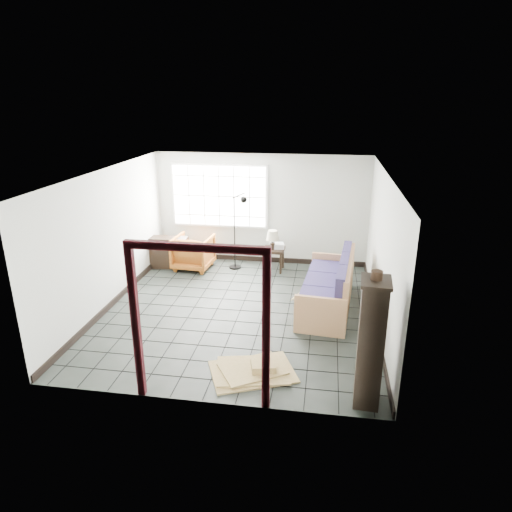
% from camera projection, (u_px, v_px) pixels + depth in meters
% --- Properties ---
extents(ground, '(5.50, 5.50, 0.00)m').
position_uv_depth(ground, '(240.00, 310.00, 8.63)').
color(ground, black).
rests_on(ground, ground).
extents(room_shell, '(5.02, 5.52, 2.61)m').
position_uv_depth(room_shell, '(240.00, 225.00, 8.09)').
color(room_shell, beige).
rests_on(room_shell, ground).
extents(window_panel, '(2.32, 0.08, 1.52)m').
position_uv_depth(window_panel, '(219.00, 196.00, 10.75)').
color(window_panel, silver).
rests_on(window_panel, ground).
extents(doorway_trim, '(1.80, 0.08, 2.20)m').
position_uv_depth(doorway_trim, '(199.00, 306.00, 5.65)').
color(doorway_trim, '#380C13').
rests_on(doorway_trim, ground).
extents(futon_sofa, '(1.09, 2.39, 1.03)m').
position_uv_depth(futon_sofa, '(331.00, 289.00, 8.64)').
color(futon_sofa, '#B47A51').
rests_on(futon_sofa, ground).
extents(armchair, '(0.90, 0.86, 0.86)m').
position_uv_depth(armchair, '(193.00, 251.00, 10.61)').
color(armchair, brown).
rests_on(armchair, ground).
extents(side_table, '(0.50, 0.50, 0.53)m').
position_uv_depth(side_table, '(274.00, 252.00, 10.46)').
color(side_table, black).
rests_on(side_table, ground).
extents(table_lamp, '(0.32, 0.32, 0.45)m').
position_uv_depth(table_lamp, '(273.00, 236.00, 10.28)').
color(table_lamp, black).
rests_on(table_lamp, side_table).
extents(projector, '(0.35, 0.30, 0.11)m').
position_uv_depth(projector, '(277.00, 246.00, 10.45)').
color(projector, silver).
rests_on(projector, side_table).
extents(floor_lamp, '(0.48, 0.37, 1.82)m').
position_uv_depth(floor_lamp, '(239.00, 229.00, 10.36)').
color(floor_lamp, black).
rests_on(floor_lamp, ground).
extents(console_shelf, '(0.95, 0.41, 0.73)m').
position_uv_depth(console_shelf, '(168.00, 252.00, 10.70)').
color(console_shelf, black).
rests_on(console_shelf, ground).
extents(tall_shelf, '(0.40, 0.50, 1.75)m').
position_uv_depth(tall_shelf, '(371.00, 342.00, 5.78)').
color(tall_shelf, black).
rests_on(tall_shelf, ground).
extents(pot, '(0.19, 0.19, 0.11)m').
position_uv_depth(pot, '(377.00, 275.00, 5.50)').
color(pot, black).
rests_on(pot, tall_shelf).
extents(open_box, '(0.87, 0.63, 0.45)m').
position_uv_depth(open_box, '(314.00, 309.00, 8.33)').
color(open_box, olive).
rests_on(open_box, ground).
extents(cardboard_pile, '(1.43, 1.24, 0.17)m').
position_uv_depth(cardboard_pile, '(254.00, 370.00, 6.69)').
color(cardboard_pile, olive).
rests_on(cardboard_pile, ground).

